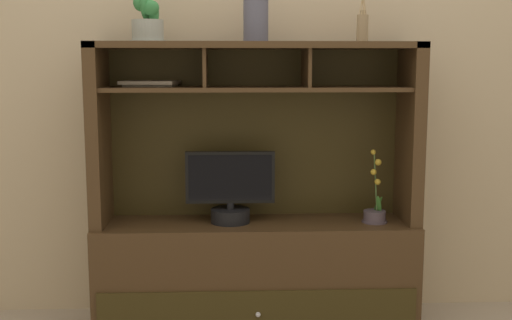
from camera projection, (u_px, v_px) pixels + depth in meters
back_wall at (254, 39)px, 3.20m from camera, size 6.00×0.02×2.80m
media_console at (256, 240)px, 3.13m from camera, size 1.55×0.43×1.38m
tv_monitor at (230, 193)px, 3.07m from camera, size 0.43×0.19×0.35m
potted_orchid at (375, 211)px, 3.09m from camera, size 0.12×0.12×0.36m
magazine_stack_left at (150, 83)px, 3.04m from camera, size 0.28×0.23×0.03m
diffuser_bottle at (362, 27)px, 3.00m from camera, size 0.05×0.05×0.30m
potted_succulent at (148, 21)px, 2.95m from camera, size 0.17×0.17×0.23m
ceramic_vase at (256, 20)px, 2.98m from camera, size 0.12×0.12×0.21m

